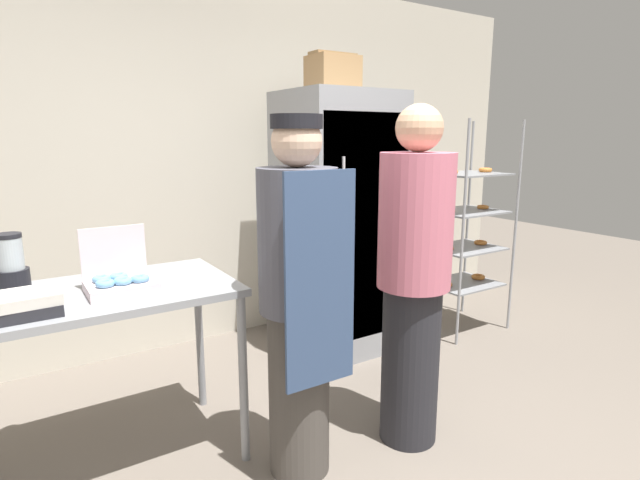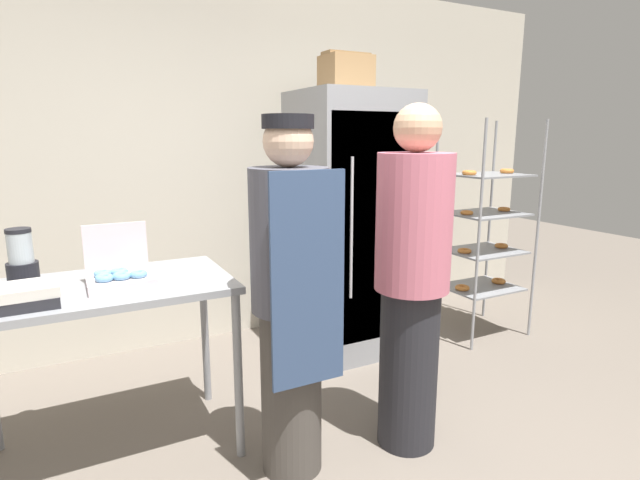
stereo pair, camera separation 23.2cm
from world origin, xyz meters
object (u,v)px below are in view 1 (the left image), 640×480
(binder_stack, at_px, (18,305))
(blender_pitcher, at_px, (11,265))
(person_baker, at_px, (299,297))
(person_customer, at_px, (413,278))
(refrigerator, at_px, (338,225))
(baking_rack, at_px, (465,229))
(donut_box, at_px, (120,281))
(cardboard_storage_box, at_px, (333,73))

(binder_stack, bearing_deg, blender_pitcher, 90.59)
(person_baker, height_order, person_customer, person_customer)
(refrigerator, bearing_deg, binder_stack, -159.32)
(refrigerator, relative_size, blender_pitcher, 7.20)
(person_customer, bearing_deg, baking_rack, 32.98)
(person_baker, relative_size, person_customer, 0.96)
(blender_pitcher, relative_size, person_customer, 0.15)
(donut_box, distance_m, cardboard_storage_box, 2.09)
(person_baker, bearing_deg, cardboard_storage_box, 50.05)
(refrigerator, bearing_deg, person_baker, -131.63)
(cardboard_storage_box, bearing_deg, binder_stack, -158.43)
(person_baker, xyz_separation_m, person_customer, (0.63, -0.09, 0.01))
(cardboard_storage_box, xyz_separation_m, person_customer, (-0.33, -1.23, -1.15))
(blender_pitcher, xyz_separation_m, person_customer, (1.73, -0.84, -0.12))
(refrigerator, xyz_separation_m, cardboard_storage_box, (-0.04, 0.02, 1.09))
(blender_pitcher, height_order, person_baker, person_baker)
(refrigerator, height_order, person_baker, refrigerator)
(refrigerator, relative_size, cardboard_storage_box, 5.81)
(blender_pitcher, distance_m, person_baker, 1.34)
(person_baker, bearing_deg, donut_box, 146.21)
(baking_rack, xyz_separation_m, person_customer, (-1.48, -0.96, 0.05))
(person_customer, bearing_deg, donut_box, 157.49)
(baking_rack, distance_m, person_customer, 1.77)
(cardboard_storage_box, height_order, person_baker, cardboard_storage_box)
(refrigerator, xyz_separation_m, person_baker, (-1.00, -1.12, -0.08))
(cardboard_storage_box, distance_m, person_customer, 1.72)
(baking_rack, height_order, cardboard_storage_box, cardboard_storage_box)
(binder_stack, height_order, person_customer, person_customer)
(refrigerator, distance_m, person_customer, 1.27)
(donut_box, xyz_separation_m, blender_pitcher, (-0.41, 0.30, 0.07))
(donut_box, bearing_deg, blender_pitcher, 144.18)
(binder_stack, relative_size, person_customer, 0.18)
(blender_pitcher, height_order, person_customer, person_customer)
(baking_rack, height_order, person_customer, person_customer)
(binder_stack, bearing_deg, donut_box, 17.13)
(person_baker, bearing_deg, binder_stack, 163.09)
(baking_rack, xyz_separation_m, blender_pitcher, (-3.21, -0.12, 0.17))
(donut_box, relative_size, person_baker, 0.18)
(baking_rack, distance_m, person_baker, 2.29)
(binder_stack, xyz_separation_m, cardboard_storage_box, (2.05, 0.81, 1.09))
(refrigerator, bearing_deg, donut_box, -158.48)
(blender_pitcher, bearing_deg, donut_box, -35.82)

